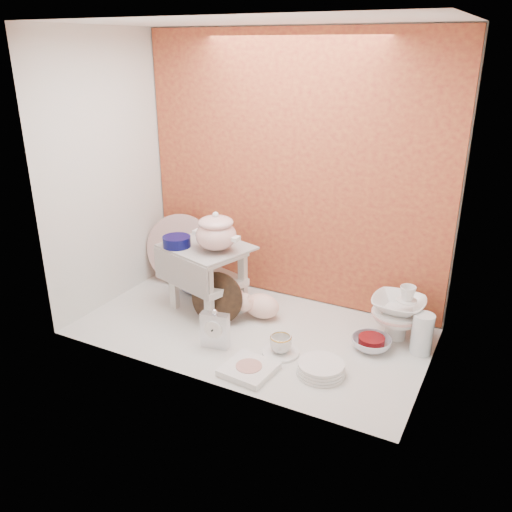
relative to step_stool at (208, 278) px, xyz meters
The scene contains 17 objects.
ground 0.40m from the step_stool, 18.23° to the right, with size 1.80×1.80×0.00m, color silver.
niche_shell 0.81m from the step_stool, 12.18° to the left, with size 1.86×1.03×1.53m.
step_stool is the anchor object (origin of this frame).
soup_tureen 0.32m from the step_stool, 23.86° to the right, with size 0.26×0.26×0.22m, color white, non-canonical shape.
cobalt_bowl 0.27m from the step_stool, 149.51° to the right, with size 0.15×0.15×0.06m, color #090A44.
floral_platter 0.40m from the step_stool, 146.39° to the left, with size 0.45×0.10×0.45m, color silver, non-canonical shape.
blue_white_vase 0.27m from the step_stool, 139.88° to the left, with size 0.26×0.26×0.27m, color silver.
lacquer_tray 0.17m from the step_stool, 41.05° to the right, with size 0.29×0.09×0.28m, color black, non-canonical shape.
mantel_clock 0.43m from the step_stool, 53.31° to the right, with size 0.14×0.05×0.21m, color silver.
plush_pig 0.34m from the step_stool, ahead, with size 0.26×0.18×0.15m, color beige.
teacup_saucer 0.64m from the step_stool, 23.23° to the right, with size 0.18×0.18×0.01m, color white.
gold_rim_teacup 0.63m from the step_stool, 23.23° to the right, with size 0.11×0.11×0.09m, color white.
lattice_dish 0.70m from the step_stool, 42.02° to the right, with size 0.22×0.22×0.03m, color white.
dinner_plate_stack 0.88m from the step_stool, 21.36° to the right, with size 0.22×0.22×0.06m, color white.
crystal_bowl 0.96m from the step_stool, ahead, with size 0.20×0.20×0.06m, color silver.
clear_glass_vase 1.17m from the step_stool, ahead, with size 0.10×0.10×0.21m, color silver.
porcelain_tower 1.04m from the step_stool, ahead, with size 0.26×0.26×0.30m, color white, non-canonical shape.
Camera 1 is at (1.16, -2.17, 1.41)m, focal length 37.26 mm.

